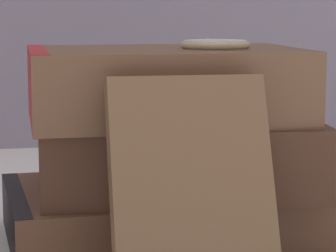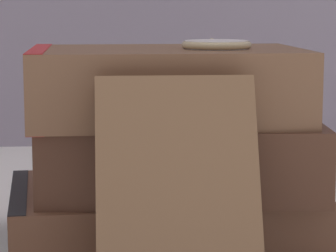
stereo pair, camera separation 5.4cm
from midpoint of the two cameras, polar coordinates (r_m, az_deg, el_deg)
book_flat_bottom at (r=0.60m, az=-3.78°, el=-6.20°), size 0.23×0.16×0.04m
book_flat_middle at (r=0.59m, az=-2.32°, el=-2.02°), size 0.21×0.15×0.05m
book_flat_top at (r=0.57m, az=-3.41°, el=2.96°), size 0.19×0.13×0.05m
book_leaning_front at (r=0.48m, az=-1.49°, el=-4.94°), size 0.10×0.07×0.13m
pocket_watch at (r=0.57m, az=0.69°, el=5.87°), size 0.05×0.05×0.01m
reading_glasses at (r=0.73m, az=-7.26°, el=-5.00°), size 0.10×0.05×0.00m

